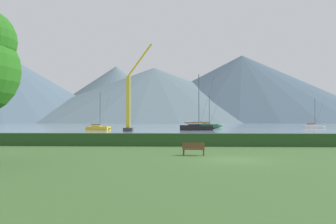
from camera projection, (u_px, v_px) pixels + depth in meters
ground_plane at (234, 160)px, 20.96m from camera, size 1000.00×1000.00×0.00m
harbor_water at (189, 125)px, 157.79m from camera, size 320.00×246.00×0.00m
hedge_line at (216, 140)px, 31.96m from camera, size 80.00×1.20×1.25m
sailboat_slip_1 at (208, 126)px, 104.88m from camera, size 8.86×4.27×10.45m
sailboat_slip_3 at (197, 127)px, 80.11m from camera, size 9.26×2.78×13.84m
sailboat_slip_4 at (314, 126)px, 100.01m from camera, size 6.55×2.06×9.12m
sailboat_slip_5 at (99, 128)px, 81.01m from camera, size 6.95×3.49×9.38m
park_bench_near_path at (194, 148)px, 23.58m from camera, size 1.65×0.66×0.95m
dock_crane at (129, 105)px, 73.05m from camera, size 6.38×2.00×19.69m
distant_hill_west_ridge at (242, 89)px, 378.51m from camera, size 298.32×298.32×77.46m
distant_hill_central_peak at (154, 95)px, 371.01m from camera, size 310.99×310.99×61.80m
distant_hill_east_ridge at (116, 94)px, 442.15m from camera, size 213.10×213.10×75.18m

